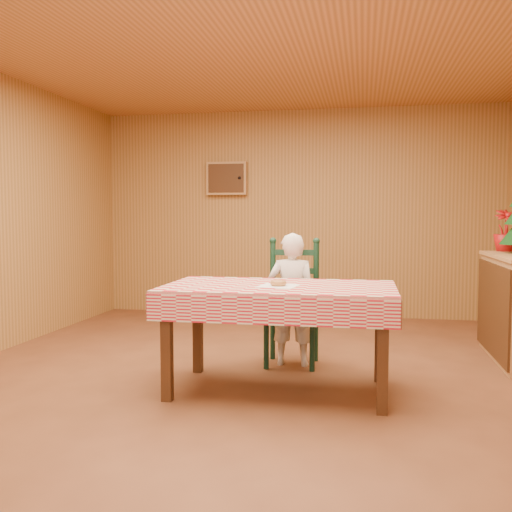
{
  "coord_description": "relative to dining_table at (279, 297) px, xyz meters",
  "views": [
    {
      "loc": [
        0.84,
        -4.22,
        1.26
      ],
      "look_at": [
        0.0,
        0.2,
        0.95
      ],
      "focal_mm": 40.0,
      "sensor_mm": 36.0,
      "label": 1
    }
  ],
  "objects": [
    {
      "name": "donut",
      "position": [
        0.0,
        -0.05,
        0.11
      ],
      "size": [
        0.15,
        0.15,
        0.04
      ],
      "primitive_type": "torus",
      "rotation": [
        0.0,
        0.0,
        -0.37
      ],
      "color": "#B37840",
      "rests_on": "napkin"
    },
    {
      "name": "napkin",
      "position": [
        0.0,
        -0.05,
        0.08
      ],
      "size": [
        0.29,
        0.29,
        0.0
      ],
      "primitive_type": "cube",
      "rotation": [
        0.0,
        0.0,
        -0.15
      ],
      "color": "white",
      "rests_on": "dining_table"
    },
    {
      "name": "flower_arrangement",
      "position": [
        1.92,
        1.77,
        0.44
      ],
      "size": [
        0.29,
        0.29,
        0.4
      ],
      "primitive_type": "imported",
      "rotation": [
        0.0,
        0.0,
        0.38
      ],
      "color": "#A60F10",
      "rests_on": "shelf_unit"
    },
    {
      "name": "cabin_walls",
      "position": [
        -0.25,
        0.73,
        1.14
      ],
      "size": [
        5.1,
        6.05,
        2.65
      ],
      "color": "#A6773C",
      "rests_on": "ground"
    },
    {
      "name": "ground",
      "position": [
        -0.25,
        0.2,
        -0.69
      ],
      "size": [
        6.0,
        6.0,
        0.0
      ],
      "primitive_type": "plane",
      "color": "brown",
      "rests_on": "ground"
    },
    {
      "name": "seated_child",
      "position": [
        0.0,
        0.73,
        -0.13
      ],
      "size": [
        0.41,
        0.27,
        1.12
      ],
      "primitive_type": "imported",
      "rotation": [
        0.0,
        0.0,
        3.14
      ],
      "color": "white",
      "rests_on": "ground"
    },
    {
      "name": "dining_table",
      "position": [
        0.0,
        0.0,
        0.0
      ],
      "size": [
        1.66,
        0.96,
        0.77
      ],
      "color": "#452712",
      "rests_on": "ground"
    },
    {
      "name": "ladder_chair",
      "position": [
        0.0,
        0.79,
        -0.18
      ],
      "size": [
        0.44,
        0.4,
        1.08
      ],
      "color": "black",
      "rests_on": "ground"
    }
  ]
}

